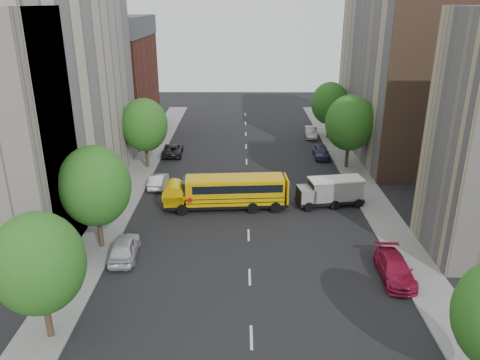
{
  "coord_description": "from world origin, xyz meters",
  "views": [
    {
      "loc": [
        -0.53,
        -34.85,
        17.26
      ],
      "look_at": [
        -0.69,
        2.0,
        3.13
      ],
      "focal_mm": 35.0,
      "sensor_mm": 36.0,
      "label": 1
    }
  ],
  "objects_px": {
    "street_tree_4": "(350,123)",
    "parked_car_0": "(124,248)",
    "parked_car_5": "(311,132)",
    "parked_car_4": "(321,152)",
    "street_tree_1": "(95,186)",
    "parked_car_1": "(158,181)",
    "street_tree_2": "(144,125)",
    "street_tree_5": "(330,103)",
    "safari_truck": "(331,191)",
    "parked_car_3": "(395,269)",
    "street_tree_0": "(38,264)",
    "school_bus": "(226,191)",
    "parked_car_2": "(173,149)"
  },
  "relations": [
    {
      "from": "safari_truck",
      "to": "parked_car_3",
      "type": "relative_size",
      "value": 1.26
    },
    {
      "from": "street_tree_1",
      "to": "school_bus",
      "type": "height_order",
      "value": "street_tree_1"
    },
    {
      "from": "street_tree_1",
      "to": "street_tree_0",
      "type": "bearing_deg",
      "value": -90.0
    },
    {
      "from": "street_tree_2",
      "to": "safari_truck",
      "type": "bearing_deg",
      "value": -28.88
    },
    {
      "from": "street_tree_4",
      "to": "school_bus",
      "type": "height_order",
      "value": "street_tree_4"
    },
    {
      "from": "street_tree_4",
      "to": "parked_car_0",
      "type": "relative_size",
      "value": 1.76
    },
    {
      "from": "parked_car_2",
      "to": "street_tree_5",
      "type": "bearing_deg",
      "value": -161.75
    },
    {
      "from": "street_tree_5",
      "to": "school_bus",
      "type": "xyz_separation_m",
      "value": [
        -12.96,
        -22.85,
        -3.03
      ]
    },
    {
      "from": "street_tree_2",
      "to": "street_tree_4",
      "type": "xyz_separation_m",
      "value": [
        22.0,
        0.0,
        0.25
      ]
    },
    {
      "from": "parked_car_1",
      "to": "street_tree_5",
      "type": "bearing_deg",
      "value": -135.86
    },
    {
      "from": "street_tree_1",
      "to": "parked_car_0",
      "type": "bearing_deg",
      "value": -34.9
    },
    {
      "from": "safari_truck",
      "to": "parked_car_4",
      "type": "bearing_deg",
      "value": 74.61
    },
    {
      "from": "parked_car_4",
      "to": "parked_car_0",
      "type": "bearing_deg",
      "value": -126.66
    },
    {
      "from": "street_tree_1",
      "to": "parked_car_3",
      "type": "height_order",
      "value": "street_tree_1"
    },
    {
      "from": "street_tree_4",
      "to": "parked_car_5",
      "type": "relative_size",
      "value": 1.92
    },
    {
      "from": "street_tree_1",
      "to": "parked_car_0",
      "type": "height_order",
      "value": "street_tree_1"
    },
    {
      "from": "street_tree_2",
      "to": "street_tree_4",
      "type": "height_order",
      "value": "street_tree_4"
    },
    {
      "from": "street_tree_2",
      "to": "street_tree_4",
      "type": "relative_size",
      "value": 0.95
    },
    {
      "from": "street_tree_1",
      "to": "street_tree_2",
      "type": "bearing_deg",
      "value": 90.0
    },
    {
      "from": "street_tree_4",
      "to": "parked_car_1",
      "type": "bearing_deg",
      "value": -163.75
    },
    {
      "from": "safari_truck",
      "to": "parked_car_4",
      "type": "distance_m",
      "value": 13.81
    },
    {
      "from": "street_tree_4",
      "to": "parked_car_3",
      "type": "relative_size",
      "value": 1.65
    },
    {
      "from": "parked_car_2",
      "to": "parked_car_1",
      "type": "bearing_deg",
      "value": 87.62
    },
    {
      "from": "street_tree_4",
      "to": "street_tree_5",
      "type": "relative_size",
      "value": 1.08
    },
    {
      "from": "parked_car_3",
      "to": "street_tree_2",
      "type": "bearing_deg",
      "value": 134.61
    },
    {
      "from": "street_tree_4",
      "to": "parked_car_5",
      "type": "xyz_separation_m",
      "value": [
        -2.2,
        12.4,
        -4.38
      ]
    },
    {
      "from": "safari_truck",
      "to": "parked_car_0",
      "type": "xyz_separation_m",
      "value": [
        -16.35,
        -9.28,
        -0.56
      ]
    },
    {
      "from": "parked_car_0",
      "to": "parked_car_5",
      "type": "bearing_deg",
      "value": -122.94
    },
    {
      "from": "street_tree_5",
      "to": "parked_car_4",
      "type": "relative_size",
      "value": 1.76
    },
    {
      "from": "street_tree_5",
      "to": "parked_car_3",
      "type": "bearing_deg",
      "value": -92.35
    },
    {
      "from": "street_tree_5",
      "to": "safari_truck",
      "type": "xyz_separation_m",
      "value": [
        -3.59,
        -22.15,
        -3.36
      ]
    },
    {
      "from": "safari_truck",
      "to": "parked_car_1",
      "type": "xyz_separation_m",
      "value": [
        -16.21,
        4.38,
        -0.7
      ]
    },
    {
      "from": "street_tree_1",
      "to": "parked_car_1",
      "type": "height_order",
      "value": "street_tree_1"
    },
    {
      "from": "street_tree_0",
      "to": "parked_car_1",
      "type": "bearing_deg",
      "value": 84.35
    },
    {
      "from": "parked_car_1",
      "to": "street_tree_4",
      "type": "bearing_deg",
      "value": -161.52
    },
    {
      "from": "parked_car_2",
      "to": "parked_car_5",
      "type": "bearing_deg",
      "value": -158.33
    },
    {
      "from": "parked_car_0",
      "to": "parked_car_1",
      "type": "relative_size",
      "value": 1.17
    },
    {
      "from": "safari_truck",
      "to": "parked_car_2",
      "type": "xyz_separation_m",
      "value": [
        -16.21,
        14.7,
        -0.67
      ]
    },
    {
      "from": "parked_car_3",
      "to": "parked_car_5",
      "type": "bearing_deg",
      "value": 92.89
    },
    {
      "from": "street_tree_4",
      "to": "parked_car_2",
      "type": "xyz_separation_m",
      "value": [
        -19.8,
        4.54,
        -4.4
      ]
    },
    {
      "from": "parked_car_3",
      "to": "parked_car_5",
      "type": "height_order",
      "value": "parked_car_3"
    },
    {
      "from": "street_tree_5",
      "to": "street_tree_1",
      "type": "bearing_deg",
      "value": -126.25
    },
    {
      "from": "street_tree_5",
      "to": "parked_car_4",
      "type": "xyz_separation_m",
      "value": [
        -2.2,
        -8.42,
        -3.98
      ]
    },
    {
      "from": "parked_car_4",
      "to": "safari_truck",
      "type": "bearing_deg",
      "value": -94.81
    },
    {
      "from": "street_tree_2",
      "to": "street_tree_0",
      "type": "bearing_deg",
      "value": -90.0
    },
    {
      "from": "street_tree_5",
      "to": "parked_car_0",
      "type": "height_order",
      "value": "street_tree_5"
    },
    {
      "from": "street_tree_5",
      "to": "safari_truck",
      "type": "height_order",
      "value": "street_tree_5"
    },
    {
      "from": "parked_car_2",
      "to": "street_tree_2",
      "type": "bearing_deg",
      "value": 61.79
    },
    {
      "from": "street_tree_2",
      "to": "school_bus",
      "type": "relative_size",
      "value": 0.71
    },
    {
      "from": "street_tree_1",
      "to": "parked_car_5",
      "type": "xyz_separation_m",
      "value": [
        19.8,
        30.4,
        -4.26
      ]
    }
  ]
}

